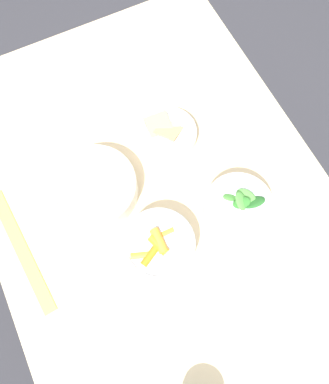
{
  "coord_description": "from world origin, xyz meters",
  "views": [
    {
      "loc": [
        -0.23,
        0.11,
        1.58
      ],
      "look_at": [
        0.02,
        -0.02,
        0.79
      ],
      "focal_mm": 35.0,
      "sensor_mm": 36.0,
      "label": 1
    }
  ],
  "objects_px": {
    "bowl_beans_hotdog": "(95,188)",
    "bowl_carrots": "(159,245)",
    "bowl_cookies": "(168,134)",
    "ruler": "(22,250)",
    "bowl_greens": "(237,208)"
  },
  "relations": [
    {
      "from": "bowl_beans_hotdog",
      "to": "bowl_carrots",
      "type": "bearing_deg",
      "value": -158.33
    },
    {
      "from": "bowl_cookies",
      "to": "ruler",
      "type": "bearing_deg",
      "value": 104.53
    },
    {
      "from": "bowl_greens",
      "to": "bowl_carrots",
      "type": "bearing_deg",
      "value": 89.21
    },
    {
      "from": "bowl_carrots",
      "to": "bowl_greens",
      "type": "relative_size",
      "value": 1.02
    },
    {
      "from": "bowl_carrots",
      "to": "bowl_beans_hotdog",
      "type": "distance_m",
      "value": 0.2
    },
    {
      "from": "bowl_greens",
      "to": "bowl_cookies",
      "type": "height_order",
      "value": "bowl_greens"
    },
    {
      "from": "bowl_carrots",
      "to": "bowl_greens",
      "type": "distance_m",
      "value": 0.19
    },
    {
      "from": "bowl_greens",
      "to": "bowl_cookies",
      "type": "xyz_separation_m",
      "value": [
        0.24,
        0.05,
        -0.02
      ]
    },
    {
      "from": "bowl_greens",
      "to": "ruler",
      "type": "relative_size",
      "value": 0.49
    },
    {
      "from": "bowl_carrots",
      "to": "ruler",
      "type": "relative_size",
      "value": 0.5
    },
    {
      "from": "bowl_carrots",
      "to": "bowl_beans_hotdog",
      "type": "relative_size",
      "value": 0.8
    },
    {
      "from": "bowl_cookies",
      "to": "ruler",
      "type": "relative_size",
      "value": 0.45
    },
    {
      "from": "bowl_beans_hotdog",
      "to": "bowl_cookies",
      "type": "bearing_deg",
      "value": -75.28
    },
    {
      "from": "bowl_greens",
      "to": "bowl_beans_hotdog",
      "type": "relative_size",
      "value": 0.78
    },
    {
      "from": "bowl_greens",
      "to": "bowl_cookies",
      "type": "bearing_deg",
      "value": 12.29
    }
  ]
}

